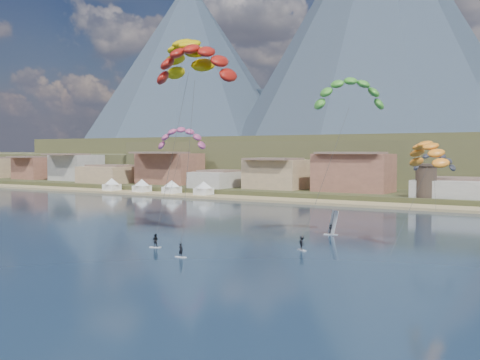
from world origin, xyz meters
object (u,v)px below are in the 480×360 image
(watchtower, at_px, (426,180))
(kitesurfer_red, at_px, (195,58))
(kitesurfer_yellow, at_px, (188,53))
(windsurfer, at_px, (332,227))
(kitesurfer_green, at_px, (349,90))

(watchtower, relative_size, kitesurfer_red, 0.27)
(kitesurfer_red, height_order, kitesurfer_yellow, kitesurfer_yellow)
(windsurfer, bearing_deg, watchtower, 89.57)
(watchtower, xyz_separation_m, kitesurfer_green, (4.55, -65.92, 16.84))
(kitesurfer_red, height_order, windsurfer, kitesurfer_red)
(watchtower, height_order, kitesurfer_red, kitesurfer_red)
(watchtower, distance_m, windsurfer, 60.37)
(kitesurfer_red, height_order, kitesurfer_green, kitesurfer_red)
(watchtower, bearing_deg, windsurfer, -90.43)
(kitesurfer_red, relative_size, kitesurfer_yellow, 0.96)
(kitesurfer_red, distance_m, windsurfer, 35.53)
(kitesurfer_yellow, bearing_deg, kitesurfer_green, 21.92)
(kitesurfer_green, bearing_deg, windsurfer, 130.97)
(kitesurfer_red, bearing_deg, kitesurfer_yellow, 136.73)
(watchtower, distance_m, kitesurfer_green, 68.19)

